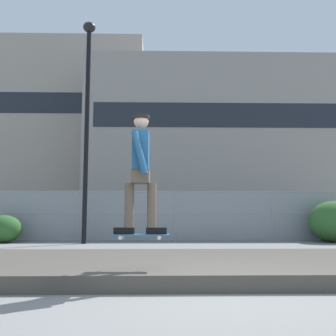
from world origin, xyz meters
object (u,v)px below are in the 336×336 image
(street_lamp, at_px, (87,105))
(skateboard, at_px, (140,235))
(parked_car_near, at_px, (71,218))
(shrub_center, at_px, (336,222))
(skater, at_px, (141,165))
(shrub_left, at_px, (4,229))

(street_lamp, bearing_deg, skateboard, -74.11)
(skateboard, distance_m, parked_car_near, 13.04)
(skateboard, xyz_separation_m, parked_car_near, (-3.75, 12.48, 0.15))
(shrub_center, bearing_deg, street_lamp, -177.62)
(skater, distance_m, shrub_left, 9.86)
(parked_car_near, relative_size, shrub_center, 2.36)
(skateboard, relative_size, shrub_left, 0.66)
(parked_car_near, xyz_separation_m, shrub_center, (10.21, -4.16, -0.11))
(street_lamp, distance_m, shrub_center, 9.63)
(skateboard, distance_m, shrub_left, 9.79)
(skater, xyz_separation_m, shrub_center, (6.46, 8.32, -0.91))
(skateboard, relative_size, skater, 0.48)
(shrub_left, distance_m, shrub_center, 11.57)
(shrub_left, bearing_deg, shrub_center, -0.15)
(skateboard, relative_size, shrub_center, 0.43)
(parked_car_near, xyz_separation_m, shrub_left, (-1.36, -4.13, -0.36))
(skateboard, bearing_deg, shrub_left, 121.43)
(parked_car_near, bearing_deg, street_lamp, -71.90)
(street_lamp, xyz_separation_m, shrub_left, (-2.84, 0.39, -4.30))
(street_lamp, bearing_deg, shrub_center, 2.38)
(shrub_left, bearing_deg, skater, -58.57)
(street_lamp, bearing_deg, parked_car_near, 108.10)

